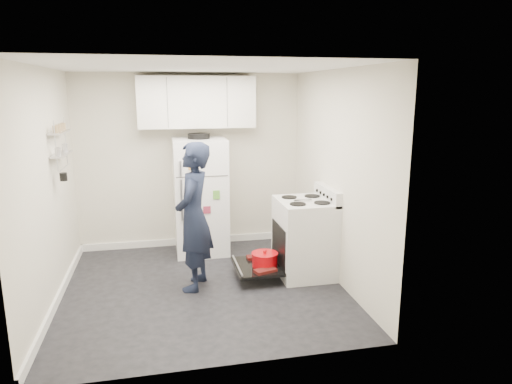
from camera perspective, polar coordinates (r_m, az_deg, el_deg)
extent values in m
cube|color=black|center=(5.50, -6.57, -11.75)|extent=(3.20, 3.20, 0.01)
cube|color=white|center=(5.02, -7.31, 15.25)|extent=(3.20, 3.20, 0.01)
cube|color=beige|center=(6.68, -8.21, 3.78)|extent=(3.20, 0.01, 2.50)
cube|color=beige|center=(3.57, -4.50, -3.86)|extent=(3.20, 0.01, 2.50)
cube|color=beige|center=(5.22, -24.67, 0.30)|extent=(0.01, 3.20, 2.50)
cube|color=beige|center=(5.49, 9.95, 1.81)|extent=(0.01, 3.20, 2.50)
cube|color=white|center=(5.58, -23.37, -11.83)|extent=(0.03, 3.20, 0.10)
cube|color=white|center=(6.95, -7.89, -6.05)|extent=(3.20, 0.03, 0.10)
cube|color=silver|center=(5.71, 6.05, -5.83)|extent=(0.65, 0.76, 0.92)
cube|color=black|center=(5.71, 5.36, -6.45)|extent=(0.53, 0.60, 0.52)
cube|color=orange|center=(5.80, 7.93, -6.24)|extent=(0.02, 0.56, 0.46)
cylinder|color=black|center=(5.79, 5.80, -8.10)|extent=(0.34, 0.34, 0.02)
cube|color=silver|center=(5.66, 8.92, -0.31)|extent=(0.08, 0.76, 0.18)
cube|color=silver|center=(5.58, 6.16, -1.20)|extent=(0.65, 0.76, 0.03)
cube|color=#B2B2B7|center=(5.51, 5.84, -0.99)|extent=(0.22, 0.03, 0.01)
cube|color=black|center=(5.67, 0.13, -9.29)|extent=(0.55, 0.70, 0.03)
cylinder|color=#B2B2B7|center=(5.61, -2.35, -9.12)|extent=(0.02, 0.66, 0.02)
cylinder|color=#B1050B|center=(5.62, 1.10, -8.51)|extent=(0.31, 0.31, 0.14)
cylinder|color=#B1050B|center=(5.59, 1.10, -7.72)|extent=(0.32, 0.32, 0.02)
sphere|color=#B1050B|center=(5.58, 1.10, -7.45)|extent=(0.04, 0.04, 0.04)
cube|color=maroon|center=(5.46, 1.18, -9.79)|extent=(0.29, 0.20, 0.04)
cube|color=maroon|center=(5.87, 0.14, -8.14)|extent=(0.26, 0.13, 0.04)
cube|color=white|center=(6.43, -6.96, -0.54)|extent=(0.72, 0.70, 1.62)
cube|color=#4C4C4C|center=(6.02, -6.73, 1.94)|extent=(0.68, 0.01, 0.01)
cube|color=#B2B2B7|center=(5.96, -9.43, 2.92)|extent=(0.03, 0.03, 0.20)
cube|color=#B2B2B7|center=(6.04, -9.28, -1.00)|extent=(0.03, 0.03, 0.55)
cylinder|color=black|center=(6.30, -7.16, 6.95)|extent=(0.30, 0.30, 0.07)
cube|color=#5CA737|center=(6.08, -4.98, -0.36)|extent=(0.09, 0.01, 0.12)
cube|color=orange|center=(5.98, -8.19, 3.04)|extent=(0.06, 0.01, 0.06)
cube|color=#992B44|center=(6.12, -6.15, -2.24)|extent=(0.10, 0.01, 0.10)
cube|color=silver|center=(6.45, -7.44, 11.08)|extent=(1.60, 0.33, 0.70)
cube|color=#B2B2B7|center=(5.62, -23.32, 6.89)|extent=(0.14, 0.60, 0.02)
cube|color=#B2B2B7|center=(5.64, -23.10, 4.37)|extent=(0.14, 0.60, 0.02)
cylinder|color=black|center=(5.50, -22.93, 1.76)|extent=(0.08, 0.08, 0.09)
imported|color=black|center=(5.24, -7.80, -3.09)|extent=(0.59, 0.72, 1.71)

